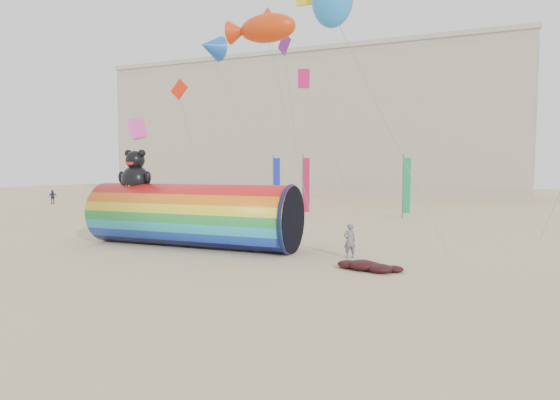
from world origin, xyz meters
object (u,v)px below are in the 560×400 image
(kite_handler, at_px, (350,241))
(fabric_bundle, at_px, (368,266))
(hotel_building, at_px, (307,128))
(windsock_assembly, at_px, (192,214))

(kite_handler, distance_m, fabric_bundle, 2.51)
(hotel_building, xyz_separation_m, fabric_bundle, (17.70, -48.31, -10.14))
(kite_handler, bearing_deg, hotel_building, -105.15)
(hotel_building, xyz_separation_m, kite_handler, (16.51, -46.19, -9.53))
(windsock_assembly, height_order, kite_handler, windsock_assembly)
(hotel_building, height_order, kite_handler, hotel_building)
(windsock_assembly, bearing_deg, hotel_building, 100.16)
(fabric_bundle, bearing_deg, windsock_assembly, 167.06)
(windsock_assembly, bearing_deg, fabric_bundle, -12.94)
(hotel_building, distance_m, kite_handler, 49.97)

